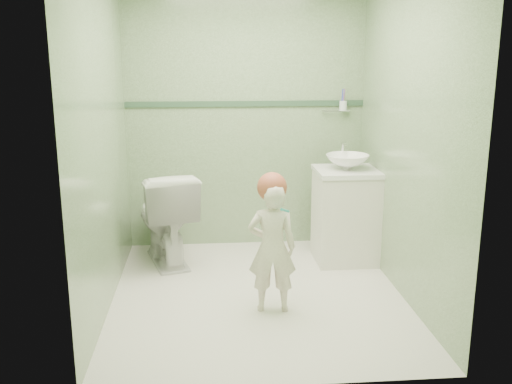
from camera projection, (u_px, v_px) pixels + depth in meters
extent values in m
plane|color=silver|center=(258.00, 295.00, 4.46)|extent=(2.50, 2.50, 0.00)
cube|color=gray|center=(246.00, 120.00, 5.38)|extent=(2.20, 0.04, 2.40)
cube|color=gray|center=(280.00, 178.00, 2.97)|extent=(2.20, 0.04, 2.40)
cube|color=gray|center=(102.00, 143.00, 4.08)|extent=(0.04, 2.50, 2.40)
cube|color=gray|center=(406.00, 138.00, 4.27)|extent=(0.04, 2.50, 2.40)
cube|color=#304F38|center=(246.00, 104.00, 5.34)|extent=(2.20, 0.02, 0.05)
cube|color=white|center=(345.00, 217.00, 5.11)|extent=(0.52, 0.50, 0.80)
cube|color=white|center=(347.00, 171.00, 5.02)|extent=(0.54, 0.52, 0.04)
imported|color=white|center=(347.00, 162.00, 5.00)|extent=(0.37, 0.37, 0.13)
cylinder|color=silver|center=(342.00, 151.00, 5.18)|extent=(0.03, 0.03, 0.18)
cylinder|color=silver|center=(344.00, 143.00, 5.11)|extent=(0.02, 0.12, 0.02)
cylinder|color=silver|center=(336.00, 111.00, 5.39)|extent=(0.26, 0.02, 0.02)
cylinder|color=silver|center=(343.00, 106.00, 5.36)|extent=(0.07, 0.07, 0.09)
cylinder|color=#2D32BB|center=(342.00, 98.00, 5.33)|extent=(0.01, 0.01, 0.17)
cylinder|color=#DD4D31|center=(344.00, 98.00, 5.35)|extent=(0.01, 0.01, 0.17)
cylinder|color=#7250B3|center=(344.00, 98.00, 5.33)|extent=(0.01, 0.01, 0.17)
imported|color=white|center=(165.00, 217.00, 5.07)|extent=(0.66, 0.90, 0.83)
imported|color=beige|center=(272.00, 248.00, 4.10)|extent=(0.36, 0.25, 0.94)
sphere|color=#A14D35|center=(272.00, 187.00, 4.02)|extent=(0.21, 0.21, 0.21)
cylinder|color=teal|center=(285.00, 210.00, 3.90)|extent=(0.08, 0.13, 0.06)
cube|color=white|center=(276.00, 203.00, 3.94)|extent=(0.03, 0.03, 0.02)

